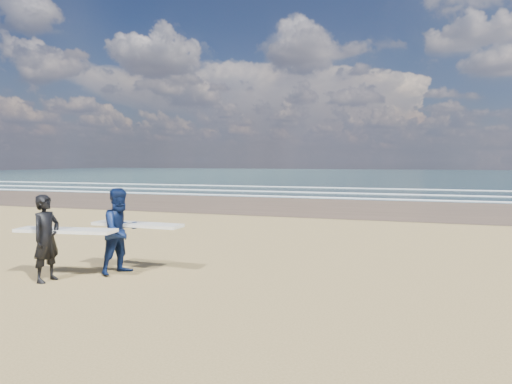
% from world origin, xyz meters
% --- Properties ---
extents(ocean, '(220.00, 100.00, 0.02)m').
position_xyz_m(ocean, '(20.00, 72.00, 0.01)').
color(ocean, '#1A3339').
rests_on(ocean, ground).
extents(surfer_near, '(2.25, 1.11, 1.84)m').
position_xyz_m(surfer_near, '(-0.87, -0.03, 0.94)').
color(surfer_near, black).
rests_on(surfer_near, ground).
extents(surfer_far, '(2.22, 1.21, 1.94)m').
position_xyz_m(surfer_far, '(0.20, 1.03, 0.97)').
color(surfer_far, '#0B183F').
rests_on(surfer_far, ground).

